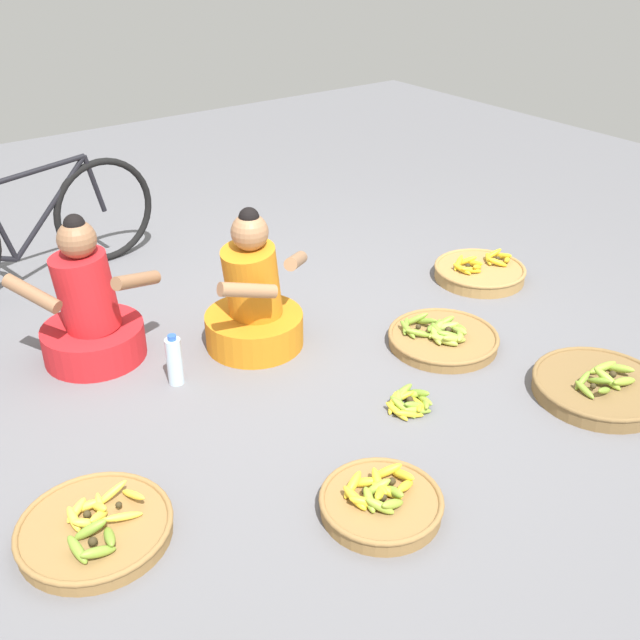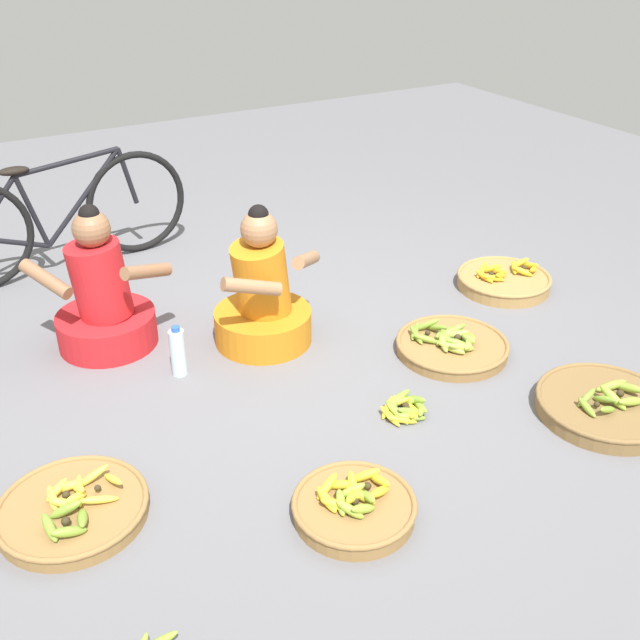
{
  "view_description": "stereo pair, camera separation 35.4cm",
  "coord_description": "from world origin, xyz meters",
  "px_view_note": "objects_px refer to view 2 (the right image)",
  "views": [
    {
      "loc": [
        -1.82,
        -2.7,
        2.08
      ],
      "look_at": [
        0.0,
        -0.2,
        0.35
      ],
      "focal_mm": 42.12,
      "sensor_mm": 36.0,
      "label": 1
    },
    {
      "loc": [
        -1.52,
        -2.89,
        2.08
      ],
      "look_at": [
        0.0,
        -0.2,
        0.35
      ],
      "focal_mm": 42.12,
      "sensor_mm": 36.0,
      "label": 2
    }
  ],
  "objects_px": {
    "bicycle_leaning": "(60,217)",
    "banana_basket_front_right": "(354,506)",
    "vendor_woman_front": "(263,300)",
    "loose_bananas_front_center": "(404,408)",
    "vendor_woman_behind": "(103,302)",
    "water_bottle": "(178,352)",
    "banana_basket_front_left": "(452,345)",
    "banana_basket_mid_right": "(73,509)",
    "banana_basket_near_bicycle": "(606,405)",
    "banana_basket_mid_left": "(504,280)"
  },
  "relations": [
    {
      "from": "bicycle_leaning",
      "to": "banana_basket_mid_left",
      "type": "relative_size",
      "value": 2.99
    },
    {
      "from": "banana_basket_front_left",
      "to": "vendor_woman_behind",
      "type": "bearing_deg",
      "value": 147.59
    },
    {
      "from": "vendor_woman_behind",
      "to": "water_bottle",
      "type": "xyz_separation_m",
      "value": [
        0.23,
        -0.47,
        -0.12
      ]
    },
    {
      "from": "vendor_woman_behind",
      "to": "water_bottle",
      "type": "distance_m",
      "value": 0.53
    },
    {
      "from": "vendor_woman_behind",
      "to": "bicycle_leaning",
      "type": "relative_size",
      "value": 0.46
    },
    {
      "from": "vendor_woman_behind",
      "to": "banana_basket_mid_right",
      "type": "bearing_deg",
      "value": -111.52
    },
    {
      "from": "banana_basket_front_right",
      "to": "water_bottle",
      "type": "xyz_separation_m",
      "value": [
        -0.24,
        1.28,
        0.08
      ]
    },
    {
      "from": "banana_basket_front_right",
      "to": "loose_bananas_front_center",
      "type": "xyz_separation_m",
      "value": [
        0.55,
        0.45,
        -0.02
      ]
    },
    {
      "from": "loose_bananas_front_center",
      "to": "banana_basket_near_bicycle",
      "type": "bearing_deg",
      "value": -29.63
    },
    {
      "from": "banana_basket_mid_right",
      "to": "water_bottle",
      "type": "bearing_deg",
      "value": 46.75
    },
    {
      "from": "bicycle_leaning",
      "to": "water_bottle",
      "type": "xyz_separation_m",
      "value": [
        0.2,
        -1.52,
        -0.23
      ]
    },
    {
      "from": "vendor_woman_behind",
      "to": "banana_basket_mid_left",
      "type": "height_order",
      "value": "vendor_woman_behind"
    },
    {
      "from": "banana_basket_front_left",
      "to": "water_bottle",
      "type": "xyz_separation_m",
      "value": [
        -1.32,
        0.51,
        0.08
      ]
    },
    {
      "from": "bicycle_leaning",
      "to": "banana_basket_mid_right",
      "type": "relative_size",
      "value": 2.91
    },
    {
      "from": "vendor_woman_front",
      "to": "loose_bananas_front_center",
      "type": "distance_m",
      "value": 0.98
    },
    {
      "from": "vendor_woman_front",
      "to": "banana_basket_front_left",
      "type": "xyz_separation_m",
      "value": [
        0.8,
        -0.6,
        -0.2
      ]
    },
    {
      "from": "banana_basket_front_right",
      "to": "banana_basket_mid_left",
      "type": "xyz_separation_m",
      "value": [
        1.83,
        1.21,
        0.0
      ]
    },
    {
      "from": "banana_basket_front_left",
      "to": "loose_bananas_front_center",
      "type": "bearing_deg",
      "value": -148.69
    },
    {
      "from": "loose_bananas_front_center",
      "to": "banana_basket_mid_left",
      "type": "bearing_deg",
      "value": 30.93
    },
    {
      "from": "vendor_woman_behind",
      "to": "banana_basket_near_bicycle",
      "type": "xyz_separation_m",
      "value": [
        1.82,
        -1.76,
        -0.2
      ]
    },
    {
      "from": "vendor_woman_behind",
      "to": "banana_basket_mid_right",
      "type": "height_order",
      "value": "vendor_woman_behind"
    },
    {
      "from": "banana_basket_front_left",
      "to": "banana_basket_mid_right",
      "type": "height_order",
      "value": "banana_basket_front_left"
    },
    {
      "from": "banana_basket_near_bicycle",
      "to": "banana_basket_mid_left",
      "type": "relative_size",
      "value": 1.12
    },
    {
      "from": "vendor_woman_front",
      "to": "loose_bananas_front_center",
      "type": "relative_size",
      "value": 3.09
    },
    {
      "from": "banana_basket_front_right",
      "to": "banana_basket_mid_right",
      "type": "relative_size",
      "value": 0.83
    },
    {
      "from": "banana_basket_near_bicycle",
      "to": "bicycle_leaning",
      "type": "bearing_deg",
      "value": 122.51
    },
    {
      "from": "bicycle_leaning",
      "to": "banana_basket_front_right",
      "type": "distance_m",
      "value": 2.85
    },
    {
      "from": "vendor_woman_front",
      "to": "banana_basket_near_bicycle",
      "type": "relative_size",
      "value": 1.22
    },
    {
      "from": "banana_basket_near_bicycle",
      "to": "water_bottle",
      "type": "relative_size",
      "value": 2.35
    },
    {
      "from": "vendor_woman_front",
      "to": "banana_basket_front_left",
      "type": "bearing_deg",
      "value": -36.62
    },
    {
      "from": "banana_basket_mid_right",
      "to": "bicycle_leaning",
      "type": "bearing_deg",
      "value": 77.3
    },
    {
      "from": "bicycle_leaning",
      "to": "banana_basket_front_right",
      "type": "xyz_separation_m",
      "value": [
        0.43,
        -2.8,
        -0.31
      ]
    },
    {
      "from": "bicycle_leaning",
      "to": "banana_basket_near_bicycle",
      "type": "xyz_separation_m",
      "value": [
        1.79,
        -2.81,
        -0.31
      ]
    },
    {
      "from": "banana_basket_front_right",
      "to": "water_bottle",
      "type": "relative_size",
      "value": 1.8
    },
    {
      "from": "bicycle_leaning",
      "to": "loose_bananas_front_center",
      "type": "distance_m",
      "value": 2.57
    },
    {
      "from": "banana_basket_mid_right",
      "to": "water_bottle",
      "type": "xyz_separation_m",
      "value": [
        0.71,
        0.76,
        0.09
      ]
    },
    {
      "from": "bicycle_leaning",
      "to": "banana_basket_near_bicycle",
      "type": "distance_m",
      "value": 3.35
    },
    {
      "from": "banana_basket_front_right",
      "to": "vendor_woman_behind",
      "type": "bearing_deg",
      "value": 104.86
    },
    {
      "from": "banana_basket_mid_right",
      "to": "banana_basket_near_bicycle",
      "type": "bearing_deg",
      "value": -13.11
    },
    {
      "from": "banana_basket_mid_right",
      "to": "vendor_woman_front",
      "type": "bearing_deg",
      "value": 34.51
    },
    {
      "from": "banana_basket_mid_right",
      "to": "banana_basket_near_bicycle",
      "type": "relative_size",
      "value": 0.92
    },
    {
      "from": "vendor_woman_front",
      "to": "vendor_woman_behind",
      "type": "distance_m",
      "value": 0.83
    },
    {
      "from": "banana_basket_front_right",
      "to": "loose_bananas_front_center",
      "type": "relative_size",
      "value": 1.94
    },
    {
      "from": "banana_basket_mid_right",
      "to": "loose_bananas_front_center",
      "type": "xyz_separation_m",
      "value": [
        1.5,
        -0.08,
        -0.01
      ]
    },
    {
      "from": "banana_basket_mid_left",
      "to": "bicycle_leaning",
      "type": "bearing_deg",
      "value": 144.99
    },
    {
      "from": "vendor_woman_behind",
      "to": "banana_basket_front_left",
      "type": "bearing_deg",
      "value": -32.41
    },
    {
      "from": "vendor_woman_behind",
      "to": "banana_basket_mid_left",
      "type": "xyz_separation_m",
      "value": [
        2.3,
        -0.53,
        -0.2
      ]
    },
    {
      "from": "banana_basket_front_left",
      "to": "banana_basket_near_bicycle",
      "type": "height_order",
      "value": "banana_basket_near_bicycle"
    },
    {
      "from": "banana_basket_near_bicycle",
      "to": "water_bottle",
      "type": "distance_m",
      "value": 2.05
    },
    {
      "from": "vendor_woman_front",
      "to": "vendor_woman_behind",
      "type": "xyz_separation_m",
      "value": [
        -0.74,
        0.38,
        0.01
      ]
    }
  ]
}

